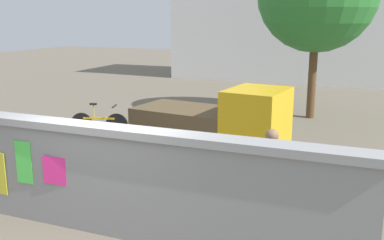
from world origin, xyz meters
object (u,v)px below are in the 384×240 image
auto_rickshaw_truck (216,126)px  person_walking (271,166)px  bicycle_near (99,123)px  motorcycle (71,146)px

auto_rickshaw_truck → person_walking: size_ratio=2.32×
auto_rickshaw_truck → bicycle_near: size_ratio=2.28×
auto_rickshaw_truck → person_walking: bearing=-54.9°
motorcycle → person_walking: person_walking is taller
bicycle_near → person_walking: bearing=-32.4°
person_walking → bicycle_near: bearing=147.6°
auto_rickshaw_truck → bicycle_near: (-3.99, 1.08, -0.54)m
bicycle_near → person_walking: person_walking is taller
motorcycle → person_walking: 5.09m
auto_rickshaw_truck → motorcycle: (-3.08, -1.47, -0.44)m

